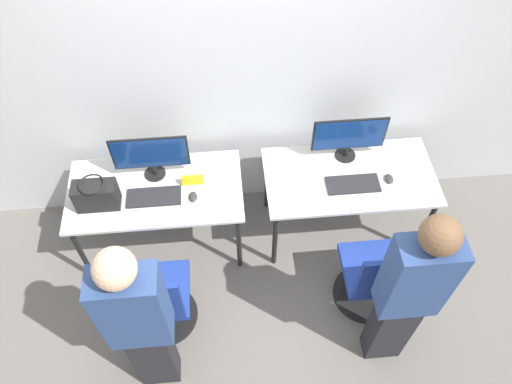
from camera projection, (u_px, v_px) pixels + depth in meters
ground_plane at (257, 268)px, 4.04m from camera, size 20.00×20.00×0.00m
wall_back at (247, 67)px, 3.40m from camera, size 12.00×0.05×2.80m
desk_left at (156, 195)px, 3.70m from camera, size 1.28×0.67×0.70m
monitor_left at (151, 155)px, 3.57m from camera, size 0.55×0.16×0.38m
keyboard_left at (154, 197)px, 3.59m from camera, size 0.39×0.17×0.02m
mouse_left at (193, 197)px, 3.59m from camera, size 0.06×0.09×0.03m
office_chair_left at (159, 302)px, 3.48m from camera, size 0.48×0.48×0.89m
person_left at (140, 322)px, 2.83m from camera, size 0.36×0.21×1.64m
desk_right at (349, 182)px, 3.78m from camera, size 1.28×0.67×0.70m
monitor_right at (349, 137)px, 3.68m from camera, size 0.55×0.16×0.38m
keyboard_right at (353, 184)px, 3.66m from camera, size 0.39×0.17×0.02m
mouse_right at (389, 179)px, 3.69m from camera, size 0.06×0.09×0.03m
office_chair_right at (374, 279)px, 3.58m from camera, size 0.48×0.48×0.89m
person_right at (409, 293)px, 2.94m from camera, size 0.36×0.22×1.64m
handbag at (96, 195)px, 3.47m from camera, size 0.30×0.18×0.25m
placard_left at (193, 180)px, 3.65m from camera, size 0.16×0.03×0.08m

